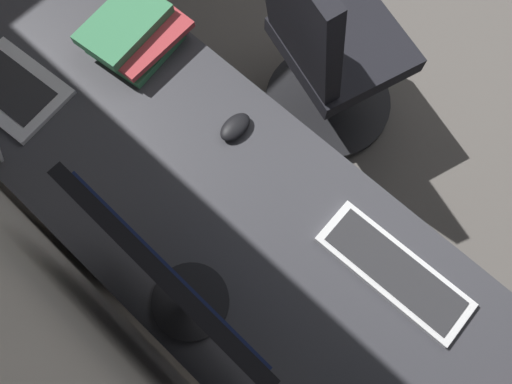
% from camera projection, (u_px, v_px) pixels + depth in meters
% --- Properties ---
extents(desk, '(2.29, 0.70, 0.73)m').
position_uv_depth(desk, '(244.00, 237.00, 1.40)').
color(desk, '#38383D').
rests_on(desk, ground).
extents(drawer_pedestal, '(0.40, 0.51, 0.69)m').
position_uv_depth(drawer_pedestal, '(172.00, 201.00, 1.77)').
color(drawer_pedestal, '#38383D').
rests_on(drawer_pedestal, ground).
extents(monitor_secondary, '(0.54, 0.20, 0.47)m').
position_uv_depth(monitor_secondary, '(175.00, 286.00, 1.03)').
color(monitor_secondary, black).
rests_on(monitor_secondary, desk).
extents(keyboard_main, '(0.42, 0.15, 0.02)m').
position_uv_depth(keyboard_main, '(394.00, 271.00, 1.30)').
color(keyboard_main, silver).
rests_on(keyboard_main, desk).
extents(mouse_main, '(0.06, 0.10, 0.03)m').
position_uv_depth(mouse_main, '(235.00, 127.00, 1.42)').
color(mouse_main, black).
rests_on(mouse_main, desk).
extents(book_stack_near, '(0.25, 0.29, 0.10)m').
position_uv_depth(book_stack_near, '(132.00, 32.00, 1.49)').
color(book_stack_near, '#3D8456').
rests_on(book_stack_near, desk).
extents(office_chair, '(0.56, 0.60, 0.97)m').
position_uv_depth(office_chair, '(326.00, 53.00, 1.84)').
color(office_chair, black).
rests_on(office_chair, ground).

